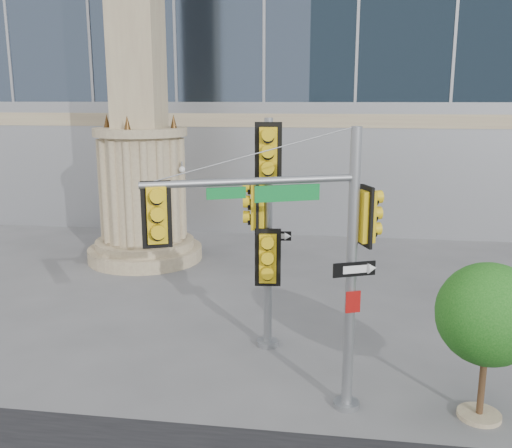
# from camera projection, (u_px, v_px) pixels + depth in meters

# --- Properties ---
(ground) EXTENTS (120.00, 120.00, 0.00)m
(ground) POSITION_uv_depth(u_px,v_px,m) (269.00, 379.00, 12.85)
(ground) COLOR #545456
(ground) RESTS_ON ground
(monument) EXTENTS (4.40, 4.40, 16.60)m
(monument) POSITION_uv_depth(u_px,v_px,m) (140.00, 116.00, 21.19)
(monument) COLOR gray
(monument) RESTS_ON ground
(main_signal_pole) EXTENTS (4.18, 2.06, 5.70)m
(main_signal_pole) POSITION_uv_depth(u_px,v_px,m) (302.00, 244.00, 10.70)
(main_signal_pole) COLOR slate
(main_signal_pole) RESTS_ON ground
(secondary_signal_pole) EXTENTS (1.02, 0.75, 5.75)m
(secondary_signal_pole) POSITION_uv_depth(u_px,v_px,m) (266.00, 218.00, 13.74)
(secondary_signal_pole) COLOR slate
(secondary_signal_pole) RESTS_ON ground
(street_tree) EXTENTS (2.04, 1.99, 3.17)m
(street_tree) POSITION_uv_depth(u_px,v_px,m) (490.00, 318.00, 10.89)
(street_tree) COLOR gray
(street_tree) RESTS_ON ground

